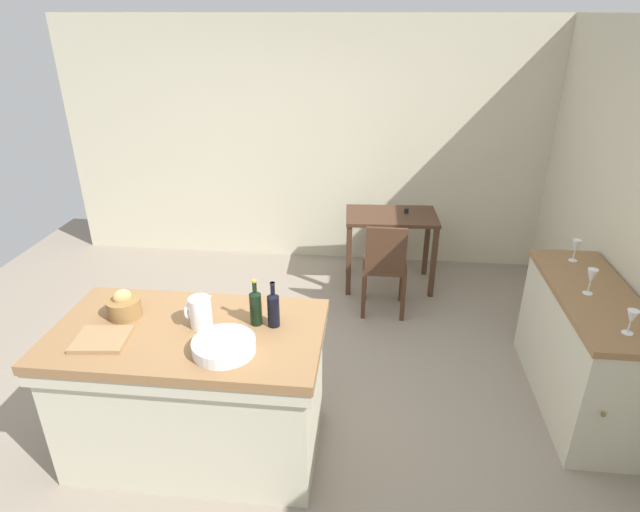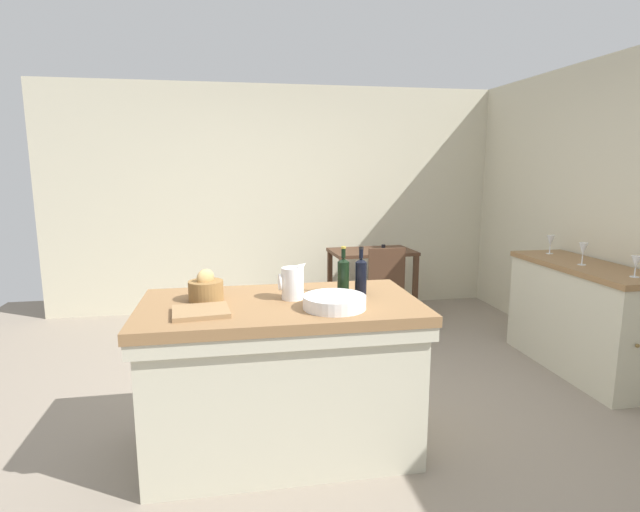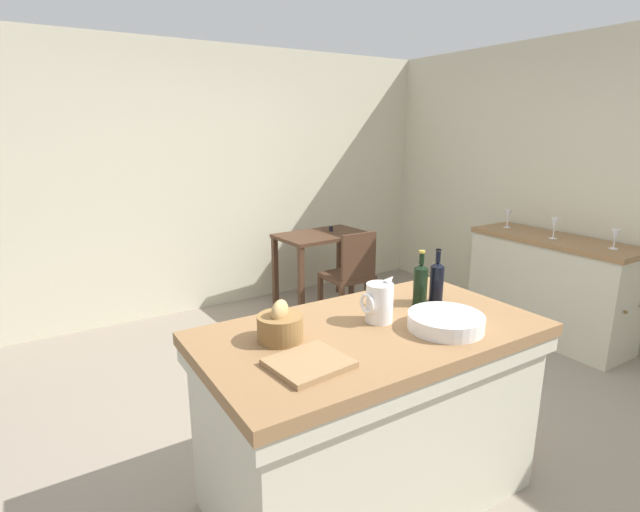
# 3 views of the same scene
# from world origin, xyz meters

# --- Properties ---
(ground_plane) EXTENTS (6.76, 6.76, 0.00)m
(ground_plane) POSITION_xyz_m (0.00, 0.00, 0.00)
(ground_plane) COLOR gray
(wall_back) EXTENTS (5.32, 0.12, 2.60)m
(wall_back) POSITION_xyz_m (0.00, 2.60, 1.30)
(wall_back) COLOR beige
(wall_back) RESTS_ON ground
(wall_right) EXTENTS (0.12, 5.20, 2.60)m
(wall_right) POSITION_xyz_m (2.60, 0.00, 1.30)
(wall_right) COLOR beige
(wall_right) RESTS_ON ground
(island_table) EXTENTS (1.60, 0.88, 0.91)m
(island_table) POSITION_xyz_m (-0.31, -0.49, 0.49)
(island_table) COLOR olive
(island_table) RESTS_ON ground
(side_cabinet) EXTENTS (0.52, 1.42, 0.90)m
(side_cabinet) POSITION_xyz_m (2.26, 0.24, 0.45)
(side_cabinet) COLOR olive
(side_cabinet) RESTS_ON ground
(writing_desk) EXTENTS (0.93, 0.61, 0.83)m
(writing_desk) POSITION_xyz_m (0.94, 1.93, 0.65)
(writing_desk) COLOR #472D1E
(writing_desk) RESTS_ON ground
(wooden_chair) EXTENTS (0.40, 0.40, 0.92)m
(wooden_chair) POSITION_xyz_m (0.88, 1.34, 0.50)
(wooden_chair) COLOR #472D1E
(wooden_chair) RESTS_ON ground
(pitcher) EXTENTS (0.17, 0.13, 0.23)m
(pitcher) POSITION_xyz_m (-0.23, -0.45, 1.01)
(pitcher) COLOR white
(pitcher) RESTS_ON island_table
(wash_bowl) EXTENTS (0.35, 0.35, 0.07)m
(wash_bowl) POSITION_xyz_m (-0.03, -0.68, 0.95)
(wash_bowl) COLOR white
(wash_bowl) RESTS_ON island_table
(bread_basket) EXTENTS (0.20, 0.20, 0.19)m
(bread_basket) POSITION_xyz_m (-0.73, -0.39, 0.98)
(bread_basket) COLOR olive
(bread_basket) RESTS_ON island_table
(cutting_board) EXTENTS (0.32, 0.29, 0.02)m
(cutting_board) POSITION_xyz_m (-0.75, -0.66, 0.93)
(cutting_board) COLOR #99754C
(cutting_board) RESTS_ON island_table
(wine_bottle_dark) EXTENTS (0.07, 0.07, 0.29)m
(wine_bottle_dark) POSITION_xyz_m (0.19, -0.39, 1.03)
(wine_bottle_dark) COLOR black
(wine_bottle_dark) RESTS_ON island_table
(wine_bottle_amber) EXTENTS (0.07, 0.07, 0.29)m
(wine_bottle_amber) POSITION_xyz_m (0.09, -0.39, 1.03)
(wine_bottle_amber) COLOR black
(wine_bottle_amber) RESTS_ON island_table
(wine_glass_far_left) EXTENTS (0.07, 0.07, 0.15)m
(wine_glass_far_left) POSITION_xyz_m (2.26, -0.24, 1.01)
(wine_glass_far_left) COLOR white
(wine_glass_far_left) RESTS_ON side_cabinet
(wine_glass_left) EXTENTS (0.07, 0.07, 0.18)m
(wine_glass_left) POSITION_xyz_m (2.20, 0.23, 1.02)
(wine_glass_left) COLOR white
(wine_glass_left) RESTS_ON side_cabinet
(wine_glass_middle) EXTENTS (0.07, 0.07, 0.17)m
(wine_glass_middle) POSITION_xyz_m (2.27, 0.75, 1.02)
(wine_glass_middle) COLOR white
(wine_glass_middle) RESTS_ON side_cabinet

